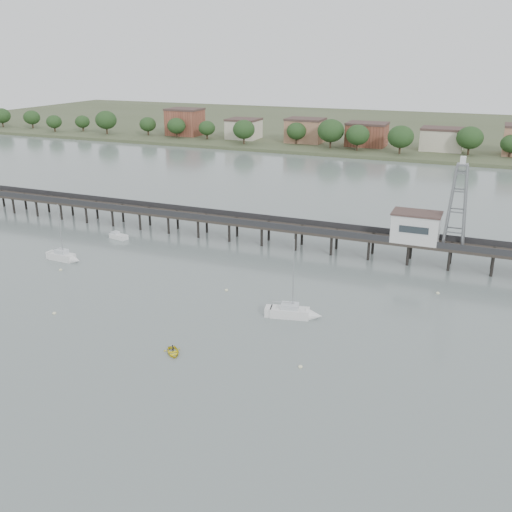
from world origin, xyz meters
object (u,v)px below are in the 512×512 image
at_px(pier, 282,227).
at_px(lattice_tower, 458,206).
at_px(yellow_dinghy, 173,354).
at_px(sailboat_c, 297,313).
at_px(sailboat_b, 66,257).
at_px(white_tender, 118,236).

bearing_deg(pier, lattice_tower, 0.00).
bearing_deg(yellow_dinghy, lattice_tower, 17.80).
distance_m(sailboat_c, yellow_dinghy, 19.33).
xyz_separation_m(sailboat_b, white_tender, (0.99, 14.56, -0.18)).
bearing_deg(lattice_tower, yellow_dinghy, -123.14).
xyz_separation_m(sailboat_c, sailboat_b, (-46.18, 6.15, 0.01)).
bearing_deg(sailboat_c, lattice_tower, 45.64).
bearing_deg(lattice_tower, white_tender, -172.24).
height_order(sailboat_b, white_tender, sailboat_b).
relative_size(lattice_tower, white_tender, 3.73).
distance_m(pier, white_tender, 33.41).
bearing_deg(sailboat_b, white_tender, 88.84).
bearing_deg(white_tender, sailboat_c, -13.47).
height_order(sailboat_c, yellow_dinghy, sailboat_c).
xyz_separation_m(pier, yellow_dinghy, (1.99, -45.20, -3.79)).
distance_m(lattice_tower, yellow_dinghy, 55.11).
distance_m(white_tender, yellow_dinghy, 49.97).
bearing_deg(pier, yellow_dinghy, -87.48).
height_order(lattice_tower, sailboat_b, lattice_tower).
bearing_deg(yellow_dinghy, white_tender, 93.96).
bearing_deg(sailboat_c, white_tender, 143.08).
relative_size(lattice_tower, sailboat_c, 1.26).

